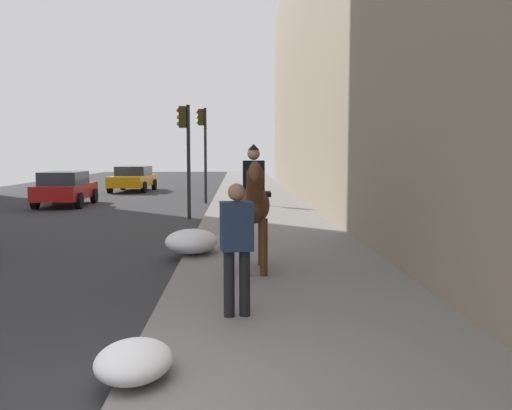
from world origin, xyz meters
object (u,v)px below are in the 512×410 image
object	(u,v)px
car_mid_lane	(133,178)
traffic_light_near_curb	(186,143)
car_near_lane	(65,188)
traffic_light_far_curb	(203,140)
mounted_horse_near	(254,202)
pedestrian_greeting	(237,241)

from	to	relation	value
car_mid_lane	traffic_light_near_curb	xyz separation A→B (m)	(-13.43, -4.31, 1.78)
car_near_lane	traffic_light_far_curb	bearing A→B (deg)	-80.66
mounted_horse_near	traffic_light_near_curb	xyz separation A→B (m)	(8.69, 1.99, 1.19)
mounted_horse_near	traffic_light_near_curb	distance (m)	8.99
pedestrian_greeting	traffic_light_near_curb	size ratio (longest dim) A/B	0.45
pedestrian_greeting	traffic_light_near_curb	distance (m)	11.57
pedestrian_greeting	traffic_light_far_curb	bearing A→B (deg)	-3.93
pedestrian_greeting	car_near_lane	size ratio (longest dim) A/B	0.41
car_near_lane	car_mid_lane	size ratio (longest dim) A/B	0.89
mounted_horse_near	pedestrian_greeting	xyz separation A→B (m)	(-2.66, 0.30, -0.25)
traffic_light_far_curb	pedestrian_greeting	bearing A→B (deg)	-175.08
car_near_lane	traffic_light_far_curb	xyz separation A→B (m)	(1.08, -5.66, 2.00)
car_mid_lane	traffic_light_near_curb	bearing A→B (deg)	20.35
pedestrian_greeting	car_near_lane	world-z (taller)	pedestrian_greeting
mounted_horse_near	car_mid_lane	distance (m)	23.00
pedestrian_greeting	traffic_light_near_curb	world-z (taller)	traffic_light_near_curb
pedestrian_greeting	car_near_lane	xyz separation A→B (m)	(16.00, 7.13, -0.33)
traffic_light_near_curb	traffic_light_far_curb	bearing A→B (deg)	-2.27
traffic_light_near_curb	pedestrian_greeting	bearing A→B (deg)	-171.50
traffic_light_far_curb	car_near_lane	bearing A→B (deg)	100.84
car_mid_lane	pedestrian_greeting	bearing A→B (deg)	16.18
car_mid_lane	traffic_light_far_curb	bearing A→B (deg)	33.08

